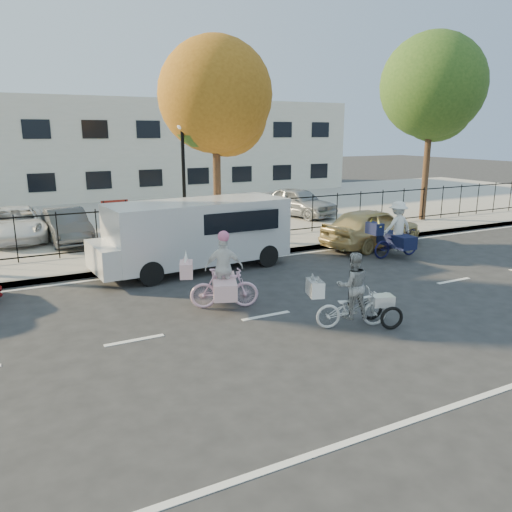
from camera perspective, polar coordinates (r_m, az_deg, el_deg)
ground at (r=11.42m, az=1.14°, el=-6.87°), size 120.00×120.00×0.00m
road_markings at (r=11.42m, az=1.14°, el=-6.85°), size 60.00×9.52×0.01m
curb at (r=15.82m, az=-7.57°, el=-0.74°), size 60.00×0.10×0.15m
sidewalk at (r=16.78m, az=-8.79°, el=0.07°), size 60.00×2.20×0.15m
parking_lot at (r=25.23m, az=-15.30°, el=4.41°), size 60.00×15.60×0.15m
iron_fence at (r=17.63m, az=-10.04°, el=3.44°), size 58.00×0.06×1.50m
building at (r=34.78m, az=-19.20°, el=11.50°), size 34.00×10.00×6.00m
lamppost at (r=17.15m, az=-8.33°, el=10.67°), size 0.36×0.36×4.33m
street_sign at (r=16.72m, az=-15.77°, el=4.35°), size 0.85×0.06×1.80m
zebra_trike at (r=10.81m, az=10.95°, el=-4.79°), size 1.91×1.16×1.64m
unicorn_bike at (r=11.76m, az=-3.81°, el=-2.74°), size 1.89×1.37×1.87m
bull_bike at (r=17.16m, az=15.72°, el=2.32°), size 2.01×1.37×1.87m
white_van at (r=15.08m, az=-6.92°, el=2.73°), size 5.97×2.37×2.08m
gold_sedan at (r=18.57m, az=13.08°, el=3.23°), size 4.43×2.50×1.42m
lot_car_b at (r=20.60m, az=-25.71°, el=3.35°), size 2.13×4.37×1.20m
lot_car_c at (r=19.39m, az=-20.79°, el=3.26°), size 1.44×3.72×1.21m
lot_car_d at (r=23.92m, az=4.82°, el=6.19°), size 2.65×4.28×1.36m
tree_mid at (r=18.23m, az=-4.29°, el=17.22°), size 3.97×3.97×7.29m
tree_east at (r=24.16m, az=19.64°, el=17.33°), size 4.51×4.51×8.27m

